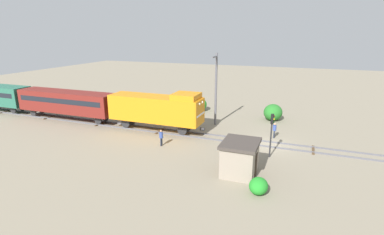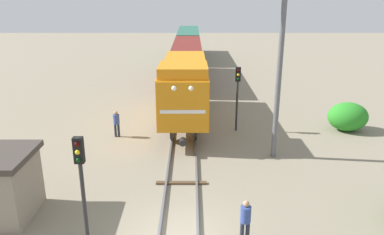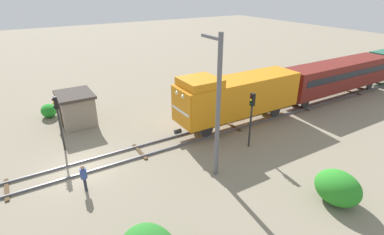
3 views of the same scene
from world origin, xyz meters
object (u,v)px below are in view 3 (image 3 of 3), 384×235
locomotive (237,95)px  worker_by_signal (185,105)px  catenary_mast (218,106)px  relay_hut (76,108)px  passenger_car_leading (337,74)px  worker_near_track (84,176)px  traffic_signal_mid (252,110)px  traffic_signal_near (58,114)px

locomotive → worker_by_signal: locomotive is taller
catenary_mast → relay_hut: size_ratio=2.53×
passenger_car_leading → worker_near_track: passenger_car_leading is taller
traffic_signal_mid → worker_by_signal: size_ratio=2.47×
traffic_signal_mid → catenary_mast: bearing=-69.6°
traffic_signal_mid → relay_hut: bearing=-137.5°
locomotive → catenary_mast: 7.71m
locomotive → worker_by_signal: size_ratio=6.82×
traffic_signal_near → catenary_mast: (8.14, 7.76, 1.80)m
locomotive → relay_hut: 13.74m
traffic_signal_near → traffic_signal_mid: traffic_signal_mid is taller
worker_near_track → worker_by_signal: same height
traffic_signal_mid → worker_near_track: bearing=-94.9°
catenary_mast → traffic_signal_mid: bearing=110.4°
catenary_mast → relay_hut: (-12.44, -5.84, -3.29)m
locomotive → catenary_mast: (4.94, -5.60, 1.91)m
locomotive → catenary_mast: size_ratio=1.31×
worker_near_track → relay_hut: size_ratio=0.49×
passenger_car_leading → traffic_signal_near: traffic_signal_near is taller
locomotive → worker_by_signal: bearing=-148.2°
traffic_signal_mid → worker_near_track: size_ratio=2.47×
passenger_car_leading → traffic_signal_mid: (3.40, -14.79, 0.40)m
worker_by_signal → traffic_signal_near: bearing=-34.3°
relay_hut → catenary_mast: bearing=25.1°
locomotive → passenger_car_leading: (0.00, 13.34, -0.25)m
worker_near_track → catenary_mast: size_ratio=0.19×
traffic_signal_near → locomotive: bearing=76.5°
catenary_mast → relay_hut: 14.13m
passenger_car_leading → traffic_signal_near: 26.88m
worker_by_signal → catenary_mast: size_ratio=0.19×
worker_by_signal → locomotive: bearing=82.2°
traffic_signal_near → traffic_signal_mid: bearing=61.0°
relay_hut → traffic_signal_near: bearing=-24.1°
locomotive → traffic_signal_mid: size_ratio=2.76×
passenger_car_leading → traffic_signal_near: (-3.20, -26.69, 0.37)m
worker_by_signal → catenary_mast: bearing=32.2°
worker_near_track → worker_by_signal: bearing=-32.2°
worker_near_track → catenary_mast: catenary_mast is taller
traffic_signal_mid → relay_hut: traffic_signal_mid is taller
locomotive → relay_hut: bearing=-123.3°
locomotive → catenary_mast: catenary_mast is taller
passenger_car_leading → worker_by_signal: 16.56m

